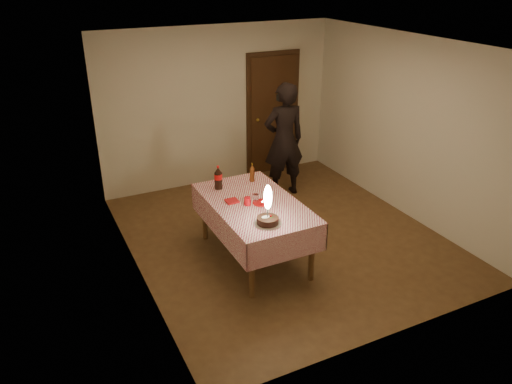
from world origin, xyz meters
The scene contains 11 objects.
ground centered at (0.00, 0.00, 0.00)m, with size 4.00×4.50×0.01m, color brown.
room_shell centered at (0.03, 0.08, 1.65)m, with size 4.04×4.54×2.62m.
dining_table centered at (-0.59, -0.31, 0.69)m, with size 1.02×1.72×0.79m.
birthday_cake centered at (-0.70, -0.87, 0.92)m, with size 0.31×0.31×0.47m.
red_plate centered at (-0.52, -0.37, 0.80)m, with size 0.22×0.22×0.01m, color red.
red_cup centered at (-0.70, -0.34, 0.84)m, with size 0.08×0.08×0.10m, color red.
clear_cup centered at (-0.56, -0.29, 0.84)m, with size 0.07×0.07×0.09m, color white.
napkin_stack centered at (-0.83, -0.18, 0.80)m, with size 0.15×0.15×0.02m, color #A61316.
cola_bottle centered at (-0.83, 0.26, 0.94)m, with size 0.10×0.10×0.32m.
amber_bottle_right centered at (-0.34, 0.28, 0.91)m, with size 0.06×0.06×0.25m.
photographer centered at (0.69, 1.25, 0.92)m, with size 0.70×0.50×1.83m.
Camera 1 is at (-2.99, -5.25, 3.48)m, focal length 35.00 mm.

